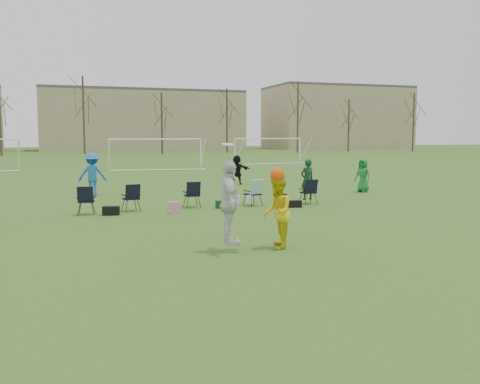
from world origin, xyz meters
name	(u,v)px	position (x,y,z in m)	size (l,w,h in m)	color
ground	(220,259)	(0.00, 0.00, 0.00)	(260.00, 260.00, 0.00)	#33591B
fielder_blue	(92,174)	(-1.89, 13.79, 0.94)	(1.22, 0.70, 1.88)	blue
fielder_green_far	(363,176)	(10.30, 11.22, 0.79)	(0.77, 0.50, 1.57)	#14712C
fielder_black	(237,170)	(5.91, 16.97, 0.80)	(1.49, 0.47, 1.61)	black
center_contest	(253,207)	(1.01, 0.69, 1.00)	(1.93, 1.18, 2.47)	silver
sideline_setup	(217,194)	(2.24, 8.08, 0.52)	(9.00, 2.09, 1.74)	#0F381C
goal_mid	(156,145)	(4.00, 32.00, 1.92)	(7.40, 0.63, 2.46)	white
goal_right	(268,144)	(16.00, 38.00, 1.92)	(7.35, 1.14, 2.46)	white
tree_line	(86,119)	(0.24, 69.85, 5.09)	(110.28, 3.28, 11.40)	#382B21
building_row	(115,119)	(6.73, 96.00, 5.99)	(126.00, 16.00, 13.00)	tan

